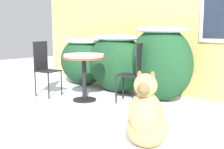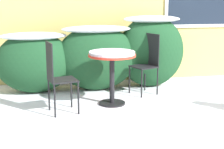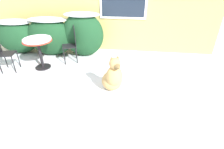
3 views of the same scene
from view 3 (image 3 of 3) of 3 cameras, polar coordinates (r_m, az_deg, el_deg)
name	(u,v)px [view 3 (image 3 of 3)]	position (r m, az deg, el deg)	size (l,w,h in m)	color
ground_plane	(61,83)	(4.14, -16.36, -2.81)	(16.00, 16.00, 0.00)	white
house_wall	(85,2)	(5.59, -8.82, 22.47)	(8.00, 0.10, 2.83)	tan
shrub_left	(18,36)	(6.09, -28.48, 11.10)	(1.28, 0.75, 1.01)	#194223
shrub_middle	(50,36)	(5.53, -19.64, 11.88)	(1.38, 0.69, 1.11)	#194223
shrub_right	(83,34)	(5.21, -9.42, 13.05)	(1.18, 0.72, 1.26)	#194223
patio_table	(38,44)	(4.74, -22.98, 9.14)	(0.70, 0.70, 0.80)	black
patio_chair_near_table	(72,43)	(4.91, -13.02, 9.98)	(0.48, 0.48, 0.99)	black
patio_chair_far_side	(3,51)	(5.03, -32.14, 6.54)	(0.44, 0.44, 0.99)	black
dog	(113,77)	(3.58, 0.34, -0.98)	(0.58, 0.63, 0.82)	tan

